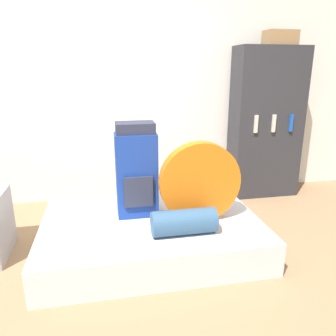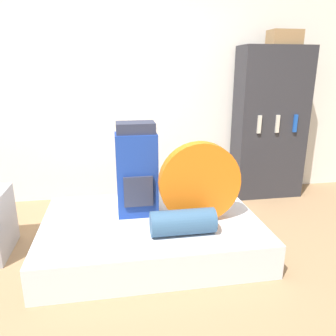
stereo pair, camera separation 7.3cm
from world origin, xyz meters
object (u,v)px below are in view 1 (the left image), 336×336
(bookshelf, at_px, (266,124))
(cardboard_box, at_px, (280,38))
(sleeping_roll, at_px, (184,222))
(tent_bag, at_px, (200,182))
(backpack, at_px, (136,171))

(bookshelf, height_order, cardboard_box, cardboard_box)
(sleeping_roll, bearing_deg, cardboard_box, 43.59)
(tent_bag, relative_size, sleeping_roll, 1.35)
(backpack, relative_size, tent_bag, 1.20)
(sleeping_roll, xyz_separation_m, bookshelf, (1.34, 1.37, 0.50))
(bookshelf, distance_m, cardboard_box, 0.97)
(backpack, relative_size, cardboard_box, 2.33)
(backpack, xyz_separation_m, tent_bag, (0.50, -0.22, -0.06))
(backpack, height_order, bookshelf, bookshelf)
(backpack, xyz_separation_m, sleeping_roll, (0.31, -0.44, -0.30))
(sleeping_roll, height_order, bookshelf, bookshelf)
(tent_bag, bearing_deg, bookshelf, 44.90)
(tent_bag, bearing_deg, cardboard_box, 42.61)
(sleeping_roll, bearing_deg, bookshelf, 45.56)
(tent_bag, height_order, bookshelf, bookshelf)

